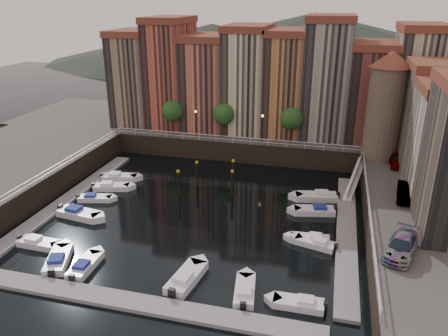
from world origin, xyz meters
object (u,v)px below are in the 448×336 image
(boat_left_0, at_px, (38,243))
(car_a, at_px, (397,160))
(car_c, at_px, (401,247))
(gangway, at_px, (355,177))
(corner_tower, at_px, (386,105))
(mooring_pilings, at_px, (210,179))
(car_b, at_px, (406,193))
(boat_left_1, at_px, (78,213))
(boat_left_2, at_px, (94,198))

(boat_left_0, bearing_deg, car_a, 35.38)
(boat_left_0, distance_m, car_c, 33.47)
(gangway, bearing_deg, corner_tower, 57.20)
(mooring_pilings, relative_size, boat_left_0, 1.50)
(car_b, xyz_separation_m, car_c, (-1.68, -11.30, -0.02))
(boat_left_1, bearing_deg, corner_tower, 38.20)
(corner_tower, xyz_separation_m, boat_left_2, (-33.06, -15.29, -9.87))
(mooring_pilings, bearing_deg, boat_left_0, -127.26)
(boat_left_1, bearing_deg, boat_left_0, -86.86)
(boat_left_1, height_order, car_b, car_b)
(mooring_pilings, relative_size, car_c, 1.25)
(gangway, relative_size, car_c, 1.56)
(gangway, height_order, boat_left_2, gangway)
(car_b, bearing_deg, boat_left_0, -152.24)
(boat_left_1, distance_m, car_c, 33.19)
(gangway, bearing_deg, car_b, -59.03)
(corner_tower, xyz_separation_m, car_b, (1.83, -12.38, -6.40))
(gangway, xyz_separation_m, car_a, (4.82, 2.07, 1.87))
(gangway, relative_size, car_b, 1.73)
(boat_left_1, height_order, boat_left_2, boat_left_1)
(car_a, height_order, car_b, car_b)
(gangway, height_order, car_b, car_b)
(boat_left_2, bearing_deg, boat_left_1, -97.54)
(boat_left_1, relative_size, boat_left_2, 1.27)
(gangway, xyz_separation_m, car_b, (4.73, -7.88, 1.88))
(corner_tower, height_order, boat_left_0, corner_tower)
(boat_left_0, xyz_separation_m, car_c, (33.22, 2.18, 3.43))
(boat_left_0, distance_m, car_a, 42.26)
(corner_tower, relative_size, car_c, 2.59)
(mooring_pilings, xyz_separation_m, car_b, (22.17, -3.25, 2.14))
(car_c, bearing_deg, boat_left_2, -177.18)
(car_a, relative_size, car_b, 0.95)
(mooring_pilings, relative_size, car_a, 1.45)
(mooring_pilings, height_order, car_c, car_c)
(car_a, xyz_separation_m, car_c, (-1.77, -21.25, -0.01))
(boat_left_0, bearing_deg, car_b, 22.70)
(mooring_pilings, xyz_separation_m, boat_left_0, (-12.73, -16.73, -1.31))
(corner_tower, bearing_deg, boat_left_1, -149.18)
(mooring_pilings, bearing_deg, gangway, 14.87)
(gangway, xyz_separation_m, car_c, (3.05, -19.18, 1.86))
(mooring_pilings, xyz_separation_m, car_a, (22.27, 6.70, 2.13))
(corner_tower, distance_m, mooring_pilings, 23.88)
(car_b, bearing_deg, boat_left_2, -168.59)
(boat_left_1, xyz_separation_m, car_a, (34.52, 17.01, 3.37))
(boat_left_2, distance_m, car_c, 34.43)
(boat_left_1, relative_size, car_b, 1.12)
(corner_tower, distance_m, car_c, 24.54)
(corner_tower, height_order, car_a, corner_tower)
(corner_tower, relative_size, boat_left_2, 3.26)
(boat_left_0, relative_size, boat_left_2, 1.05)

